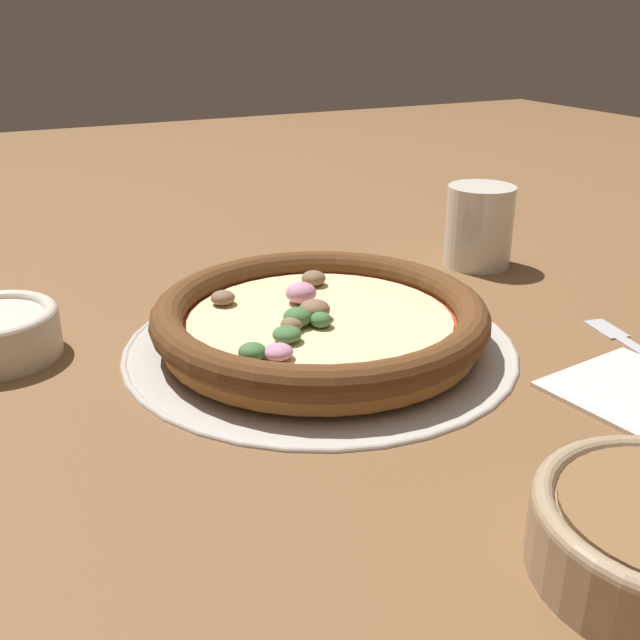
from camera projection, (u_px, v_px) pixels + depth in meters
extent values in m
plane|color=brown|center=(320.00, 346.00, 0.70)|extent=(3.00, 3.00, 0.00)
cylinder|color=#B7B2A8|center=(320.00, 344.00, 0.70)|extent=(0.36, 0.36, 0.00)
torus|color=#B7B2A8|center=(320.00, 342.00, 0.70)|extent=(0.36, 0.36, 0.01)
cylinder|color=#A86B33|center=(320.00, 330.00, 0.69)|extent=(0.29, 0.29, 0.02)
torus|color=#563319|center=(320.00, 313.00, 0.69)|extent=(0.31, 0.31, 0.03)
cylinder|color=#B7381E|center=(320.00, 321.00, 0.69)|extent=(0.26, 0.26, 0.00)
cylinder|color=beige|center=(320.00, 318.00, 0.69)|extent=(0.24, 0.24, 0.00)
ellipsoid|color=#C17FA3|center=(299.00, 293.00, 0.72)|extent=(0.04, 0.04, 0.02)
ellipsoid|color=#3D6B38|center=(252.00, 352.00, 0.60)|extent=(0.03, 0.03, 0.01)
ellipsoid|color=brown|center=(314.00, 309.00, 0.68)|extent=(0.03, 0.03, 0.02)
ellipsoid|color=brown|center=(314.00, 278.00, 0.76)|extent=(0.03, 0.03, 0.02)
ellipsoid|color=#3D6B38|center=(287.00, 334.00, 0.64)|extent=(0.03, 0.03, 0.01)
ellipsoid|color=#C17FA3|center=(278.00, 352.00, 0.61)|extent=(0.03, 0.03, 0.01)
ellipsoid|color=brown|center=(223.00, 298.00, 0.72)|extent=(0.03, 0.03, 0.01)
ellipsoid|color=#3D6B38|center=(321.00, 320.00, 0.67)|extent=(0.03, 0.03, 0.01)
ellipsoid|color=#3D6B38|center=(298.00, 317.00, 0.67)|extent=(0.03, 0.03, 0.02)
ellipsoid|color=brown|center=(292.00, 324.00, 0.66)|extent=(0.03, 0.03, 0.01)
cylinder|color=silver|center=(479.00, 226.00, 0.90)|extent=(0.08, 0.08, 0.10)
cube|color=#B7B7BC|center=(606.00, 328.00, 0.74)|extent=(0.03, 0.05, 0.00)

